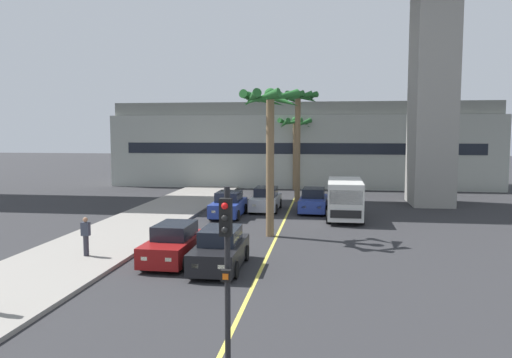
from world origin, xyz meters
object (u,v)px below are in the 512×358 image
palm_tree_near_median (295,130)px  palm_tree_far_median (298,112)px  pedestrian_mid_block (86,236)px  car_queue_second (266,200)px  car_queue_fourth (313,201)px  car_queue_fifth (174,244)px  delivery_van (345,198)px  traffic_light_median_near (227,260)px  palm_tree_mid_median (269,118)px  car_queue_front (229,205)px  car_queue_third (220,250)px

palm_tree_near_median → palm_tree_far_median: size_ratio=0.79×
pedestrian_mid_block → car_queue_second: bearing=67.0°
car_queue_second → car_queue_fourth: 3.18m
car_queue_fifth → pedestrian_mid_block: size_ratio=2.55×
car_queue_second → delivery_van: bearing=-27.5°
car_queue_fourth → traffic_light_median_near: bearing=-92.9°
palm_tree_mid_median → palm_tree_far_median: size_ratio=0.89×
car_queue_second → pedestrian_mid_block: bearing=-113.0°
car_queue_front → car_queue_third: size_ratio=1.00×
car_queue_third → car_queue_fifth: bearing=161.0°
car_queue_fourth → car_queue_fifth: 14.47m
car_queue_fourth → palm_tree_mid_median: (-2.02, -8.01, 5.23)m
pedestrian_mid_block → car_queue_fifth: bearing=2.5°
pedestrian_mid_block → car_queue_third: bearing=-5.4°
palm_tree_mid_median → pedestrian_mid_block: bearing=-141.3°
car_queue_second → delivery_van: (5.12, -2.66, 0.57)m
car_queue_fifth → palm_tree_near_median: (3.27, 25.89, 4.72)m
car_queue_fourth → pedestrian_mid_block: pedestrian_mid_block is taller
car_queue_fourth → car_queue_third: bearing=-102.8°
car_queue_front → palm_tree_far_median: bearing=62.1°
palm_tree_near_median → car_queue_fourth: bearing=-80.8°
car_queue_fourth → delivery_van: bearing=-52.1°
car_queue_fourth → car_queue_fifth: same height
car_queue_second → car_queue_third: same height
delivery_van → palm_tree_near_median: size_ratio=0.80×
car_queue_third → palm_tree_mid_median: bearing=78.9°
car_queue_fifth → pedestrian_mid_block: pedestrian_mid_block is taller
delivery_van → car_queue_front: bearing=-179.4°
car_queue_fifth → palm_tree_mid_median: (3.27, 5.46, 5.23)m
delivery_van → traffic_light_median_near: (-3.11, -20.59, 1.43)m
delivery_van → palm_tree_near_median: bearing=104.9°
traffic_light_median_near → car_queue_second: bearing=94.9°
car_queue_third → car_queue_fourth: size_ratio=0.99×
pedestrian_mid_block → palm_tree_mid_median: bearing=38.7°
traffic_light_median_near → palm_tree_near_median: 35.62m
car_queue_fourth → traffic_light_median_near: (-1.17, -23.08, 1.99)m
pedestrian_mid_block → car_queue_front: bearing=70.9°
car_queue_second → traffic_light_median_near: 23.42m
traffic_light_median_near → palm_tree_far_median: (-0.16, 27.78, 4.03)m
traffic_light_median_near → palm_tree_far_median: palm_tree_far_median is taller
car_queue_third → car_queue_second: bearing=89.8°
car_queue_third → car_queue_fourth: bearing=77.2°
car_queue_front → palm_tree_near_median: palm_tree_near_median is taller
car_queue_fourth → pedestrian_mid_block: 16.34m
car_queue_front → palm_tree_far_median: 10.19m
car_queue_fourth → delivery_van: (1.94, -2.49, 0.57)m
car_queue_front → traffic_light_median_near: traffic_light_median_near is taller
car_queue_fourth → palm_tree_far_median: 7.75m
palm_tree_mid_median → palm_tree_far_median: bearing=86.9°
car_queue_front → traffic_light_median_near: size_ratio=0.98×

